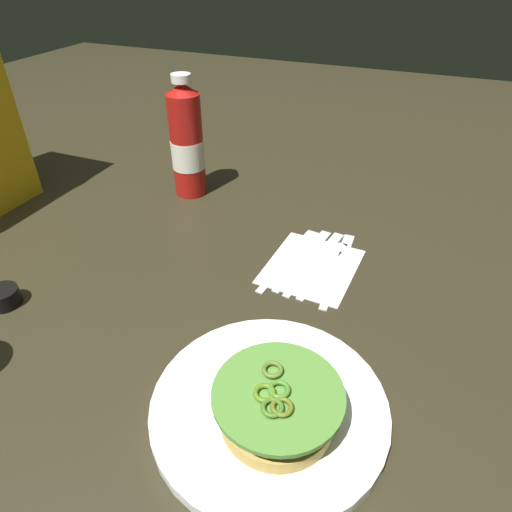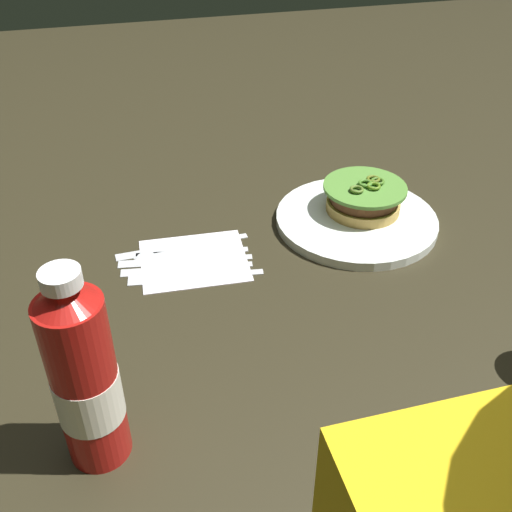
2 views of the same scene
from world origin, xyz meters
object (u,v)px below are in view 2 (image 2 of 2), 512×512
table_knife (174,246)px  ketchup_bottle (85,380)px  napkin (194,260)px  fork_utensil (184,275)px  spoon_utensil (174,252)px  condiment_cup (488,418)px  dinner_plate (356,220)px  burger_sandwich (364,198)px  butter_knife (178,267)px  steak_knife (177,259)px

table_knife → ketchup_bottle: bearing=69.5°
napkin → table_knife: size_ratio=0.76×
table_knife → fork_utensil: 0.08m
spoon_utensil → table_knife: bearing=-99.9°
condiment_cup → table_knife: bearing=-56.7°
dinner_plate → table_knife: bearing=-1.3°
fork_utensil → ketchup_bottle: bearing=63.8°
condiment_cup → napkin: bearing=-56.4°
burger_sandwich → condiment_cup: 0.44m
burger_sandwich → spoon_utensil: 0.32m
butter_knife → fork_utensil: bearing=102.8°
napkin → condiment_cup: bearing=123.6°
burger_sandwich → ketchup_bottle: 0.58m
ketchup_bottle → steak_knife: 0.35m
fork_utensil → spoon_utensil: bearing=-85.3°
dinner_plate → napkin: (0.28, 0.03, -0.01)m
dinner_plate → fork_utensil: dinner_plate is taller
burger_sandwich → napkin: 0.30m
steak_knife → ketchup_bottle: bearing=67.6°
burger_sandwich → steak_knife: 0.32m
burger_sandwich → butter_knife: burger_sandwich is taller
napkin → spoon_utensil: bearing=-43.1°
burger_sandwich → dinner_plate: bearing=42.2°
condiment_cup → fork_utensil: condiment_cup is taller
dinner_plate → butter_knife: dinner_plate is taller
dinner_plate → steak_knife: 0.30m
spoon_utensil → steak_knife: 0.02m
condiment_cup → spoon_utensil: condiment_cup is taller
napkin → spoon_utensil: size_ratio=0.90×
butter_knife → fork_utensil: size_ratio=0.99×
spoon_utensil → fork_utensil: same height
dinner_plate → fork_utensil: bearing=13.4°
butter_knife → fork_utensil: 0.02m
steak_knife → butter_knife: same height
steak_knife → table_knife: bearing=-92.5°
burger_sandwich → fork_utensil: size_ratio=0.69×
ketchup_bottle → steak_knife: size_ratio=1.17×
napkin → butter_knife: size_ratio=0.81×
ketchup_bottle → table_knife: (-0.13, -0.35, -0.10)m
steak_knife → butter_knife: 0.02m
condiment_cup → fork_utensil: (0.28, -0.35, -0.01)m
spoon_utensil → butter_knife: size_ratio=0.90×
condiment_cup → steak_knife: bearing=-54.2°
dinner_plate → burger_sandwich: 0.04m
butter_knife → napkin: bearing=-147.4°
burger_sandwich → fork_utensil: 0.33m
table_knife → fork_utensil: same height
condiment_cup → table_knife: condiment_cup is taller
dinner_plate → steak_knife: bearing=5.4°
table_knife → steak_knife: (0.00, 0.04, 0.00)m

